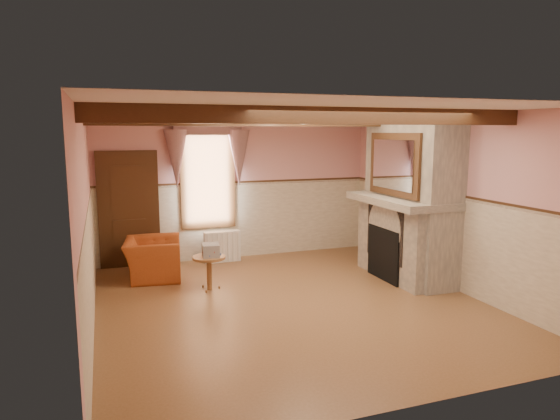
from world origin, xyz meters
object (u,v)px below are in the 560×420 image
object	(u,v)px
bowl	(401,194)
oil_lamp	(382,185)
side_table	(209,273)
armchair	(153,259)
radiator	(222,246)
mantel_clock	(379,186)

from	to	relation	value
bowl	oil_lamp	world-z (taller)	oil_lamp
side_table	armchair	bearing A→B (deg)	128.85
side_table	radiator	bearing A→B (deg)	70.17
bowl	mantel_clock	bearing A→B (deg)	90.00
mantel_clock	oil_lamp	world-z (taller)	oil_lamp
armchair	oil_lamp	world-z (taller)	oil_lamp
oil_lamp	bowl	bearing A→B (deg)	-90.00
armchair	radiator	world-z (taller)	armchair
armchair	oil_lamp	size ratio (longest dim) A/B	3.78
side_table	bowl	distance (m)	3.48
mantel_clock	radiator	bearing A→B (deg)	153.19
armchair	mantel_clock	distance (m)	4.25
side_table	radiator	xyz separation A→B (m)	(0.60, 1.65, 0.02)
side_table	oil_lamp	distance (m)	3.49
armchair	bowl	xyz separation A→B (m)	(4.03, -1.39, 1.12)
bowl	oil_lamp	xyz separation A→B (m)	(0.00, 0.61, 0.10)
radiator	mantel_clock	size ratio (longest dim) A/B	2.92
bowl	oil_lamp	size ratio (longest dim) A/B	1.21
radiator	bowl	xyz separation A→B (m)	(2.65, -2.06, 1.16)
radiator	side_table	bearing A→B (deg)	-110.19
armchair	mantel_clock	size ratio (longest dim) A/B	4.41
radiator	mantel_clock	xyz separation A→B (m)	(2.65, -1.34, 1.22)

